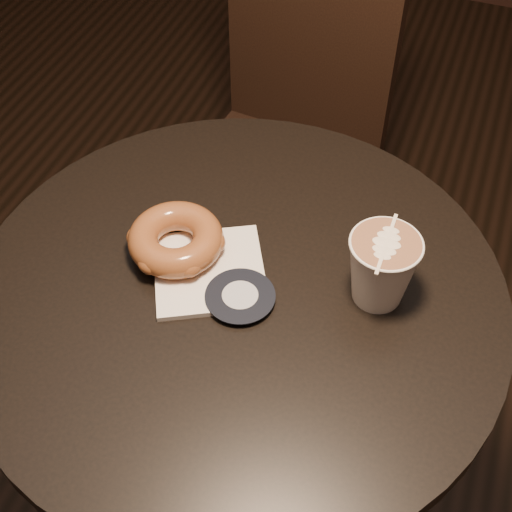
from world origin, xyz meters
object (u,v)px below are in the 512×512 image
(chair, at_px, (292,118))
(doughnut, at_px, (176,239))
(pastry_bag, at_px, (209,271))
(latte_cup, at_px, (381,270))
(cafe_table, at_px, (240,370))

(chair, height_order, doughnut, chair)
(chair, xyz_separation_m, pastry_bag, (0.09, -0.64, 0.24))
(pastry_bag, bearing_deg, latte_cup, -17.16)
(doughnut, bearing_deg, cafe_table, -15.40)
(doughnut, bearing_deg, pastry_bag, -17.29)
(pastry_bag, xyz_separation_m, latte_cup, (0.21, 0.04, 0.05))
(cafe_table, relative_size, doughnut, 5.92)
(cafe_table, bearing_deg, latte_cup, 16.21)
(cafe_table, distance_m, doughnut, 0.25)
(chair, bearing_deg, cafe_table, -72.50)
(cafe_table, bearing_deg, doughnut, 164.60)
(pastry_bag, relative_size, doughnut, 1.12)
(chair, bearing_deg, doughnut, -80.78)
(doughnut, xyz_separation_m, latte_cup, (0.27, 0.02, 0.02))
(chair, xyz_separation_m, doughnut, (0.03, -0.62, 0.26))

